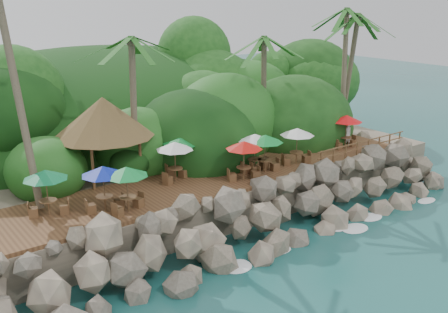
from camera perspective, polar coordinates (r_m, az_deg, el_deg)
ground at (r=26.84m, az=7.83°, el=-10.03°), size 140.00×140.00×0.00m
land_base at (r=38.56m, az=-8.95°, el=0.21°), size 32.00×25.20×2.10m
jungle_hill at (r=45.37m, az=-13.38°, el=1.17°), size 44.80×28.00×15.40m
seawall at (r=27.64m, az=5.01°, el=-6.44°), size 29.00×4.00×2.30m
terrace at (r=30.13m, az=-0.00°, el=-2.18°), size 26.00×5.00×0.20m
jungle_foliage at (r=38.04m, az=-8.16°, el=-1.66°), size 44.00×16.00×12.00m
foam_line at (r=27.01m, az=7.38°, el=-9.75°), size 25.20×0.80×0.06m
palms at (r=30.99m, az=-2.33°, el=15.63°), size 34.27×7.06×12.50m
palapa at (r=29.50m, az=-12.98°, el=4.22°), size 5.51×5.51×4.60m
dining_clusters at (r=29.47m, az=0.05°, el=1.39°), size 21.92×5.18×2.25m
railing at (r=34.61m, az=14.86°, el=1.05°), size 8.30×0.10×1.00m
waiter at (r=36.43m, az=13.25°, el=2.36°), size 0.68×0.52×1.68m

